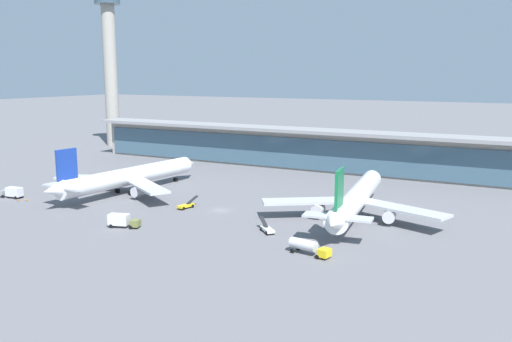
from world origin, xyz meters
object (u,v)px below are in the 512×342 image
object	(u,v)px
safety_cone_alpha	(18,200)
safety_cone_bravo	(26,200)
service_truck_on_taxiway_yellow	(186,205)
service_truck_by_tail_red	(124,180)
service_truck_at_far_stand_yellow	(308,246)
service_truck_near_nose_grey	(12,192)
control_tower	(110,56)
airliner_left_stand	(127,177)
service_truck_mid_apron_white	(267,229)
service_truck_under_wing_olive	(122,220)
airliner_centre_stand	(356,198)

from	to	relation	value
safety_cone_alpha	safety_cone_bravo	world-z (taller)	same
safety_cone_alpha	safety_cone_bravo	xyz separation A→B (m)	(1.86, 1.28, 0.00)
service_truck_on_taxiway_yellow	safety_cone_bravo	bearing A→B (deg)	-162.42
service_truck_by_tail_red	service_truck_at_far_stand_yellow	bearing A→B (deg)	-25.34
service_truck_near_nose_grey	safety_cone_alpha	bearing A→B (deg)	-21.85
service_truck_by_tail_red	control_tower	size ratio (longest dim) A/B	0.08
safety_cone_alpha	service_truck_on_taxiway_yellow	bearing A→B (deg)	18.36
airliner_left_stand	control_tower	world-z (taller)	control_tower
service_truck_near_nose_grey	service_truck_mid_apron_white	xyz separation A→B (m)	(79.66, 4.00, -0.88)
service_truck_under_wing_olive	service_truck_at_far_stand_yellow	bearing A→B (deg)	3.19
airliner_centre_stand	control_tower	size ratio (longest dim) A/B	0.74
service_truck_by_tail_red	safety_cone_alpha	distance (m)	35.41
service_truck_mid_apron_white	control_tower	size ratio (longest dim) A/B	0.07
service_truck_on_taxiway_yellow	service_truck_by_tail_red	bearing A→B (deg)	153.42
service_truck_under_wing_olive	control_tower	size ratio (longest dim) A/B	0.10
airliner_left_stand	safety_cone_alpha	world-z (taller)	airliner_left_stand
airliner_centre_stand	safety_cone_alpha	xyz separation A→B (m)	(-88.55, -27.19, -4.61)
airliner_left_stand	service_truck_mid_apron_white	xyz separation A→B (m)	(54.76, -16.44, -4.12)
airliner_left_stand	service_truck_by_tail_red	bearing A→B (deg)	135.00
service_truck_at_far_stand_yellow	control_tower	bearing A→B (deg)	144.33
service_truck_under_wing_olive	service_truck_mid_apron_white	distance (m)	33.62
service_truck_under_wing_olive	service_truck_at_far_stand_yellow	xyz separation A→B (m)	(45.18, 2.52, 0.02)
control_tower	safety_cone_alpha	size ratio (longest dim) A/B	114.03
service_truck_by_tail_red	safety_cone_alpha	world-z (taller)	service_truck_by_tail_red
control_tower	service_truck_mid_apron_white	bearing A→B (deg)	-35.75
service_truck_by_tail_red	control_tower	distance (m)	104.68
service_truck_near_nose_grey	control_tower	size ratio (longest dim) A/B	0.09
service_truck_near_nose_grey	service_truck_mid_apron_white	world-z (taller)	service_truck_near_nose_grey
service_truck_under_wing_olive	service_truck_by_tail_red	bearing A→B (deg)	131.12
airliner_centre_stand	safety_cone_bravo	world-z (taller)	airliner_centre_stand
service_truck_at_far_stand_yellow	safety_cone_bravo	size ratio (longest dim) A/B	12.64
service_truck_by_tail_red	service_truck_at_far_stand_yellow	size ratio (longest dim) A/B	0.75
service_truck_mid_apron_white	service_truck_at_far_stand_yellow	bearing A→B (deg)	-34.89
service_truck_under_wing_olive	safety_cone_bravo	size ratio (longest dim) A/B	10.93
airliner_centre_stand	service_truck_mid_apron_white	distance (m)	25.61
airliner_centre_stand	service_truck_by_tail_red	bearing A→B (deg)	174.83
service_truck_on_taxiway_yellow	control_tower	size ratio (longest dim) A/B	0.09
service_truck_mid_apron_white	control_tower	distance (m)	170.72
airliner_centre_stand	safety_cone_bravo	distance (m)	90.60
safety_cone_alpha	service_truck_under_wing_olive	bearing A→B (deg)	-8.20
control_tower	safety_cone_bravo	size ratio (longest dim) A/B	114.03
airliner_left_stand	service_truck_mid_apron_white	distance (m)	57.32
airliner_left_stand	service_truck_by_tail_red	xyz separation A→B (m)	(-12.16, 12.16, -4.12)
service_truck_by_tail_red	service_truck_on_taxiway_yellow	distance (m)	42.76
service_truck_under_wing_olive	safety_cone_bravo	world-z (taller)	service_truck_under_wing_olive
service_truck_near_nose_grey	airliner_left_stand	bearing A→B (deg)	39.37
service_truck_by_tail_red	safety_cone_alpha	size ratio (longest dim) A/B	9.44
airliner_centre_stand	service_truck_mid_apron_white	bearing A→B (deg)	-122.57
service_truck_mid_apron_white	control_tower	xyz separation A→B (m)	(-134.18, 96.58, 42.57)
service_truck_mid_apron_white	safety_cone_bravo	distance (m)	73.23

